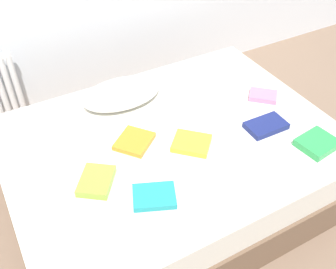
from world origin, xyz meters
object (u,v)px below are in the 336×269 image
object	(u,v)px
bed	(172,166)
textbook_lime	(96,181)
textbook_yellow	(192,143)
textbook_teal	(154,196)
textbook_orange	(134,141)
pillow	(121,93)
textbook_green	(317,143)
textbook_pink	(263,96)
textbook_navy	(266,126)

from	to	relation	value
bed	textbook_lime	size ratio (longest dim) A/B	9.36
textbook_yellow	textbook_lime	distance (m)	0.59
bed	textbook_teal	bearing A→B (deg)	-130.22
textbook_teal	textbook_lime	distance (m)	0.32
textbook_orange	textbook_teal	size ratio (longest dim) A/B	0.98
textbook_teal	pillow	bearing A→B (deg)	99.78
textbook_green	textbook_lime	xyz separation A→B (m)	(-1.23, 0.35, -0.00)
textbook_orange	textbook_pink	xyz separation A→B (m)	(0.96, -0.01, 0.00)
textbook_orange	textbook_pink	world-z (taller)	textbook_pink
textbook_teal	textbook_navy	distance (m)	0.87
textbook_green	textbook_orange	bearing A→B (deg)	142.37
pillow	textbook_yellow	size ratio (longest dim) A/B	2.54
bed	pillow	distance (m)	0.59
bed	pillow	world-z (taller)	pillow
textbook_orange	textbook_navy	distance (m)	0.81
textbook_teal	textbook_navy	size ratio (longest dim) A/B	0.88
textbook_orange	textbook_navy	world-z (taller)	textbook_navy
textbook_orange	textbook_yellow	xyz separation A→B (m)	(0.28, -0.18, 0.00)
bed	textbook_navy	bearing A→B (deg)	-20.84
pillow	textbook_lime	bearing A→B (deg)	-124.18
textbook_teal	textbook_green	world-z (taller)	textbook_green
textbook_navy	textbook_green	xyz separation A→B (m)	(0.15, -0.27, 0.00)
bed	textbook_lime	xyz separation A→B (m)	(-0.53, -0.13, 0.27)
pillow	textbook_navy	world-z (taller)	pillow
bed	textbook_orange	world-z (taller)	textbook_orange
bed	textbook_yellow	bearing A→B (deg)	-62.74
textbook_orange	pillow	bearing A→B (deg)	36.71
pillow	textbook_teal	xyz separation A→B (m)	(-0.20, -0.86, -0.04)
textbook_pink	textbook_teal	distance (m)	1.13
textbook_orange	textbook_yellow	size ratio (longest dim) A/B	0.99
textbook_navy	pillow	bearing A→B (deg)	134.75
textbook_orange	textbook_green	bearing A→B (deg)	-69.18
textbook_pink	textbook_navy	xyz separation A→B (m)	(-0.19, -0.26, 0.00)
textbook_teal	textbook_navy	world-z (taller)	textbook_navy
textbook_lime	textbook_teal	bearing A→B (deg)	-100.50
pillow	textbook_green	size ratio (longest dim) A/B	2.50
bed	textbook_lime	distance (m)	0.61
textbook_navy	textbook_lime	world-z (taller)	textbook_lime
textbook_navy	textbook_green	distance (m)	0.31
textbook_orange	textbook_pink	distance (m)	0.96
textbook_orange	textbook_navy	size ratio (longest dim) A/B	0.86
pillow	textbook_yellow	distance (m)	0.63
bed	textbook_teal	world-z (taller)	textbook_teal
bed	textbook_yellow	xyz separation A→B (m)	(0.06, -0.12, 0.27)
bed	textbook_orange	size ratio (longest dim) A/B	9.45
textbook_pink	textbook_lime	world-z (taller)	textbook_lime
pillow	textbook_orange	size ratio (longest dim) A/B	2.55
textbook_green	pillow	bearing A→B (deg)	122.69
textbook_pink	textbook_navy	world-z (taller)	textbook_navy
textbook_yellow	textbook_green	distance (m)	0.73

